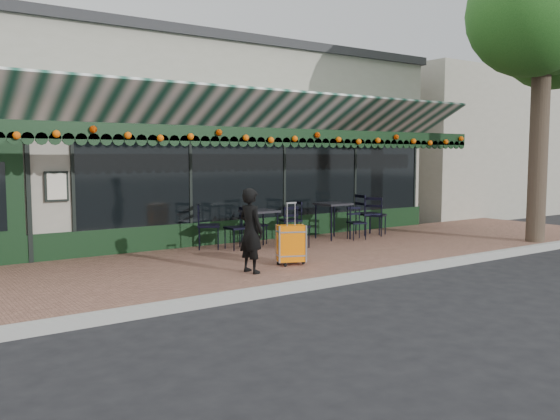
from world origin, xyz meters
TOP-DOWN VIEW (x-y plane):
  - ground at (0.00, 0.00)m, footprint 80.00×80.00m
  - sidewalk at (0.00, 2.00)m, footprint 18.00×4.00m
  - curb at (0.00, -0.08)m, footprint 18.00×0.16m
  - restaurant_building at (0.00, 7.84)m, footprint 12.00×9.60m
  - neighbor_building_right at (13.00, 8.00)m, footprint 12.00×8.00m
  - woman at (-1.45, 0.92)m, footprint 0.39×0.54m
  - suitcase at (-0.50, 1.11)m, footprint 0.54×0.43m
  - cafe_table_a at (2.20, 3.17)m, footprint 0.67×0.67m
  - cafe_table_b at (0.09, 3.01)m, footprint 0.64×0.64m
  - chair_a_left at (1.24, 3.51)m, footprint 0.56×0.56m
  - chair_a_right at (3.34, 3.21)m, footprint 0.59×0.59m
  - chair_a_front at (2.58, 2.78)m, footprint 0.46×0.46m
  - chair_a_extra at (3.44, 3.06)m, footprint 0.65×0.65m
  - chair_b_left at (-0.39, 3.13)m, footprint 0.43×0.43m
  - chair_b_right at (0.34, 3.54)m, footprint 0.46×0.46m
  - chair_b_front at (0.72, 2.57)m, footprint 0.47×0.47m
  - chair_solo at (-0.82, 3.53)m, footprint 0.63×0.63m
  - street_tree at (5.89, 0.34)m, footprint 3.72×3.21m

SIDE VIEW (x-z plane):
  - ground at x=0.00m, z-range 0.00..0.00m
  - sidewalk at x=0.00m, z-range 0.00..0.15m
  - curb at x=0.00m, z-range 0.00..0.15m
  - suitcase at x=-0.50m, z-range -0.03..1.06m
  - chair_a_front at x=2.58m, z-range 0.15..0.90m
  - chair_b_right at x=0.34m, z-range 0.15..0.94m
  - chair_b_front at x=0.72m, z-range 0.15..1.01m
  - chair_b_left at x=-0.39m, z-range 0.15..1.02m
  - chair_a_left at x=1.24m, z-range 0.15..1.05m
  - chair_solo at x=-0.82m, z-range 0.15..1.08m
  - chair_a_extra at x=3.44m, z-range 0.15..1.09m
  - chair_a_right at x=3.34m, z-range 0.15..1.15m
  - woman at x=-1.45m, z-range 0.15..1.54m
  - cafe_table_b at x=0.09m, z-range 0.46..1.25m
  - cafe_table_a at x=2.20m, z-range 0.48..1.31m
  - restaurant_building at x=0.00m, z-range 0.02..4.52m
  - neighbor_building_right at x=13.00m, z-range 0.00..4.80m
  - street_tree at x=5.89m, z-range 1.74..8.57m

